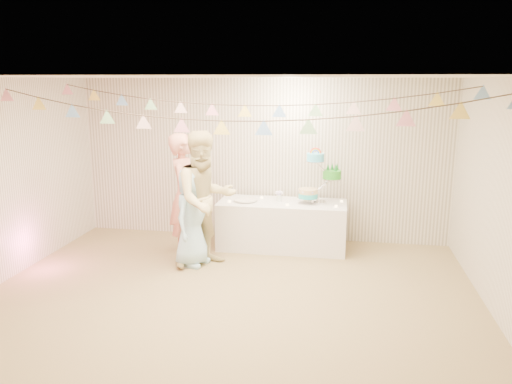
% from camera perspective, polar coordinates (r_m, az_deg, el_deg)
% --- Properties ---
extents(floor, '(6.00, 6.00, 0.00)m').
position_cam_1_polar(floor, '(6.12, -3.19, -12.15)').
color(floor, olive).
rests_on(floor, ground).
extents(ceiling, '(6.00, 6.00, 0.00)m').
position_cam_1_polar(ceiling, '(5.55, -3.53, 12.99)').
color(ceiling, white).
rests_on(ceiling, ground).
extents(back_wall, '(6.00, 6.00, 0.00)m').
position_cam_1_polar(back_wall, '(8.11, 0.65, 3.70)').
color(back_wall, silver).
rests_on(back_wall, ground).
extents(front_wall, '(6.00, 6.00, 0.00)m').
position_cam_1_polar(front_wall, '(3.42, -12.99, -9.48)').
color(front_wall, silver).
rests_on(front_wall, ground).
extents(right_wall, '(5.00, 5.00, 0.00)m').
position_cam_1_polar(right_wall, '(5.82, 26.81, -1.30)').
color(right_wall, silver).
rests_on(right_wall, ground).
extents(table, '(1.96, 0.78, 0.73)m').
position_cam_1_polar(table, '(7.77, 3.00, -3.77)').
color(table, silver).
rests_on(table, floor).
extents(cake_stand, '(0.71, 0.42, 0.79)m').
position_cam_1_polar(cake_stand, '(7.60, 7.23, 1.79)').
color(cake_stand, silver).
rests_on(cake_stand, table).
extents(cake_bottom, '(0.31, 0.31, 0.15)m').
position_cam_1_polar(cake_bottom, '(7.61, 6.02, -0.54)').
color(cake_bottom, '#27B7B7').
rests_on(cake_bottom, cake_stand).
extents(cake_middle, '(0.27, 0.27, 0.22)m').
position_cam_1_polar(cake_middle, '(7.69, 8.60, 1.58)').
color(cake_middle, '#25921F').
rests_on(cake_middle, cake_stand).
extents(cake_top_tier, '(0.25, 0.25, 0.19)m').
position_cam_1_polar(cake_top_tier, '(7.53, 6.81, 3.49)').
color(cake_top_tier, '#4BC8ED').
rests_on(cake_top_tier, cake_stand).
extents(platter, '(0.36, 0.36, 0.02)m').
position_cam_1_polar(platter, '(7.71, -1.21, -0.88)').
color(platter, white).
rests_on(platter, table).
extents(posy, '(0.14, 0.14, 0.16)m').
position_cam_1_polar(posy, '(7.71, 2.65, -0.34)').
color(posy, white).
rests_on(posy, table).
extents(person_adult_a, '(0.47, 0.69, 1.82)m').
position_cam_1_polar(person_adult_a, '(7.42, -8.12, -0.33)').
color(person_adult_a, '#E69378').
rests_on(person_adult_a, floor).
extents(person_adult_b, '(1.17, 1.15, 1.90)m').
position_cam_1_polar(person_adult_b, '(6.94, -5.84, -0.85)').
color(person_adult_b, '#D5C283').
rests_on(person_adult_b, floor).
extents(person_child, '(0.63, 0.79, 1.41)m').
position_cam_1_polar(person_child, '(7.03, -7.29, -2.79)').
color(person_child, '#A5D5E9').
rests_on(person_child, floor).
extents(bunting_back, '(5.60, 1.10, 0.40)m').
position_cam_1_polar(bunting_back, '(6.63, -1.28, 10.80)').
color(bunting_back, pink).
rests_on(bunting_back, ceiling).
extents(bunting_front, '(5.60, 0.90, 0.36)m').
position_cam_1_polar(bunting_front, '(5.37, -3.98, 10.00)').
color(bunting_front, '#72A5E5').
rests_on(bunting_front, ceiling).
extents(tealight_0, '(0.04, 0.04, 0.03)m').
position_cam_1_polar(tealight_0, '(7.66, -3.05, -1.06)').
color(tealight_0, '#FFD88C').
rests_on(tealight_0, table).
extents(tealight_1, '(0.04, 0.04, 0.03)m').
position_cam_1_polar(tealight_1, '(7.90, 0.66, -0.63)').
color(tealight_1, '#FFD88C').
rests_on(tealight_1, table).
extents(tealight_2, '(0.04, 0.04, 0.03)m').
position_cam_1_polar(tealight_2, '(7.45, 3.59, -1.47)').
color(tealight_2, '#FFD88C').
rests_on(tealight_2, table).
extents(tealight_3, '(0.04, 0.04, 0.03)m').
position_cam_1_polar(tealight_3, '(7.86, 5.76, -0.76)').
color(tealight_3, '#FFD88C').
rests_on(tealight_3, table).
extents(tealight_4, '(0.04, 0.04, 0.03)m').
position_cam_1_polar(tealight_4, '(7.45, 9.14, -1.61)').
color(tealight_4, '#FFD88C').
rests_on(tealight_4, table).
extents(tealight_5, '(0.04, 0.04, 0.03)m').
position_cam_1_polar(tealight_5, '(7.77, 9.77, -1.04)').
color(tealight_5, '#FFD88C').
rests_on(tealight_5, table).
extents(tealight_6, '(0.04, 0.04, 0.03)m').
position_cam_1_polar(tealight_6, '(7.80, 2.70, -0.82)').
color(tealight_6, '#FFD88C').
rests_on(tealight_6, table).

